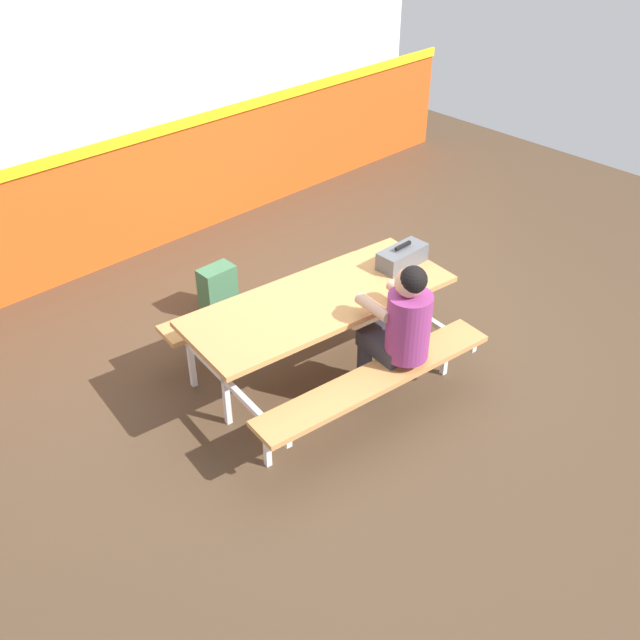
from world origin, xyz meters
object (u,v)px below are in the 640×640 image
Objects in this scene: student_nearer at (400,326)px; picnic_table_main at (320,317)px; toolbox_grey at (402,257)px; backpack_dark at (217,291)px.

picnic_table_main is at bearing 108.21° from student_nearer.
student_nearer is at bearing -71.79° from picnic_table_main.
student_nearer reaches higher than toolbox_grey.
backpack_dark is at bearing 90.25° from picnic_table_main.
picnic_table_main is at bearing -89.75° from backpack_dark.
toolbox_grey is at bearing -6.77° from picnic_table_main.
backpack_dark is (-0.01, 1.26, -0.36)m from picnic_table_main.
student_nearer is (0.19, -0.58, 0.13)m from picnic_table_main.
toolbox_grey is (0.57, 0.49, 0.10)m from student_nearer.
backpack_dark is (-0.77, 1.36, -0.60)m from toolbox_grey.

